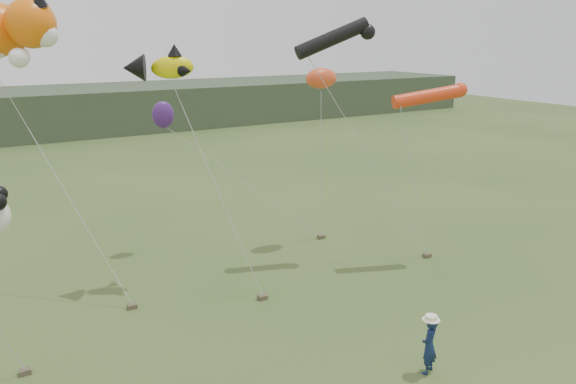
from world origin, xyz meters
name	(u,v)px	position (x,y,z in m)	size (l,w,h in m)	color
ground	(370,341)	(0.00, 0.00, 0.00)	(120.00, 120.00, 0.00)	#385123
headland	(36,113)	(-3.11, 44.69, 1.92)	(90.00, 13.00, 4.00)	#2D3D28
festival_attendant	(429,346)	(0.30, -2.05, 0.80)	(0.58, 0.38, 1.59)	#122043
sandbag_anchors	(255,285)	(-1.22, 5.02, 0.08)	(15.45, 4.85, 0.15)	brown
fish_kite	(158,67)	(-3.51, 7.45, 7.73)	(2.55, 1.68, 1.24)	yellow
tube_kites	(382,63)	(4.41, 5.23, 7.74)	(5.86, 3.60, 3.35)	black
misc_kites	(264,91)	(1.36, 8.88, 6.55)	(7.17, 3.16, 2.34)	#EF4C22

